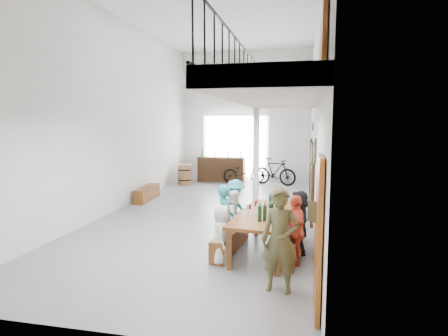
% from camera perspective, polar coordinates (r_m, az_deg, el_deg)
% --- Properties ---
extents(floor, '(12.00, 12.00, 0.00)m').
position_cam_1_polar(floor, '(10.46, -2.01, -7.00)').
color(floor, slate).
rests_on(floor, ground).
extents(room_walls, '(12.00, 12.00, 12.00)m').
position_cam_1_polar(room_walls, '(10.20, -2.09, 12.76)').
color(room_walls, white).
rests_on(room_walls, ground).
extents(gateway_portal, '(2.80, 0.08, 2.80)m').
position_cam_1_polar(gateway_portal, '(16.08, 1.76, 2.97)').
color(gateway_portal, white).
rests_on(gateway_portal, ground).
extents(right_wall_decor, '(0.07, 8.28, 5.07)m').
position_cam_1_polar(right_wall_decor, '(8.02, 13.60, 1.17)').
color(right_wall_decor, '#994314').
rests_on(right_wall_decor, ground).
extents(balcony, '(1.52, 5.62, 4.00)m').
position_cam_1_polar(balcony, '(6.75, 7.92, 10.63)').
color(balcony, beige).
rests_on(balcony, ground).
extents(tasting_table, '(1.21, 2.49, 0.79)m').
position_cam_1_polar(tasting_table, '(7.32, 6.35, -7.45)').
color(tasting_table, brown).
rests_on(tasting_table, ground).
extents(bench_inner, '(0.46, 1.82, 0.41)m').
position_cam_1_polar(bench_inner, '(7.57, 1.03, -10.85)').
color(bench_inner, brown).
rests_on(bench_inner, ground).
extents(bench_wall, '(0.39, 1.84, 0.42)m').
position_cam_1_polar(bench_wall, '(7.44, 10.46, -11.28)').
color(bench_wall, brown).
rests_on(bench_wall, ground).
extents(tableware, '(0.68, 1.33, 0.35)m').
position_cam_1_polar(tableware, '(7.17, 6.47, -5.90)').
color(tableware, black).
rests_on(tableware, tasting_table).
extents(side_bench, '(0.43, 1.58, 0.44)m').
position_cam_1_polar(side_bench, '(12.49, -11.66, -3.80)').
color(side_bench, brown).
rests_on(side_bench, ground).
extents(oak_barrel, '(0.56, 0.56, 0.83)m').
position_cam_1_polar(oak_barrel, '(15.27, -6.00, -1.01)').
color(oak_barrel, brown).
rests_on(oak_barrel, ground).
extents(serving_counter, '(1.98, 0.55, 1.05)m').
position_cam_1_polar(serving_counter, '(15.99, -0.38, -0.21)').
color(serving_counter, '#3E2314').
rests_on(serving_counter, ground).
extents(counter_bottles, '(1.74, 0.13, 0.28)m').
position_cam_1_polar(counter_bottles, '(15.92, -0.39, 2.16)').
color(counter_bottles, black).
rests_on(counter_bottles, serving_counter).
extents(guest_left_a, '(0.42, 0.57, 1.07)m').
position_cam_1_polar(guest_left_a, '(6.77, -0.38, -10.12)').
color(guest_left_a, white).
rests_on(guest_left_a, ground).
extents(guest_left_b, '(0.46, 0.57, 1.35)m').
position_cam_1_polar(guest_left_b, '(7.25, 0.22, -7.82)').
color(guest_left_b, '#25767B').
rests_on(guest_left_b, ground).
extents(guest_left_c, '(0.60, 0.67, 1.13)m').
position_cam_1_polar(guest_left_c, '(7.90, 1.70, -7.41)').
color(guest_left_c, white).
rests_on(guest_left_c, ground).
extents(guest_left_d, '(0.69, 0.92, 1.26)m').
position_cam_1_polar(guest_left_d, '(8.40, 1.68, -6.04)').
color(guest_left_d, '#25767B').
rests_on(guest_left_d, ground).
extents(guest_right_a, '(0.54, 0.80, 1.26)m').
position_cam_1_polar(guest_right_a, '(6.84, 10.83, -9.25)').
color(guest_right_a, '#BF3A20').
rests_on(guest_right_a, ground).
extents(guest_right_b, '(0.58, 1.19, 1.23)m').
position_cam_1_polar(guest_right_b, '(7.43, 11.34, -8.05)').
color(guest_right_b, black).
rests_on(guest_right_b, ground).
extents(guest_right_c, '(0.40, 0.56, 1.08)m').
position_cam_1_polar(guest_right_c, '(8.08, 11.02, -7.38)').
color(guest_right_c, white).
rests_on(guest_right_c, ground).
extents(host_standing, '(0.61, 0.43, 1.57)m').
position_cam_1_polar(host_standing, '(5.71, 8.55, -10.85)').
color(host_standing, '#494829').
rests_on(host_standing, ground).
extents(potted_plant, '(0.46, 0.41, 0.48)m').
position_cam_1_polar(potted_plant, '(10.46, 11.69, -5.79)').
color(potted_plant, '#1E4C21').
rests_on(potted_plant, ground).
extents(bicycle_near, '(1.79, 0.84, 0.90)m').
position_cam_1_polar(bicycle_near, '(15.63, 3.05, -0.66)').
color(bicycle_near, black).
rests_on(bicycle_near, ground).
extents(bicycle_far, '(1.88, 1.03, 1.09)m').
position_cam_1_polar(bicycle_far, '(15.24, 7.71, -0.56)').
color(bicycle_far, black).
rests_on(bicycle_far, ground).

